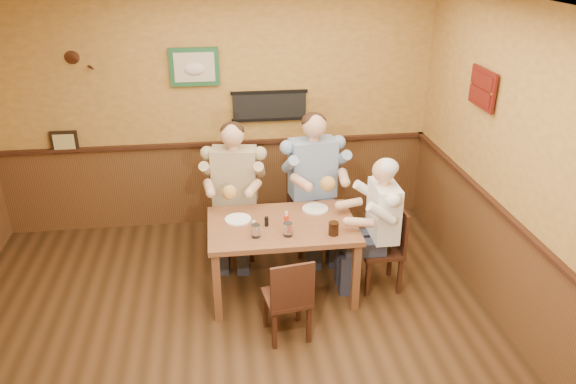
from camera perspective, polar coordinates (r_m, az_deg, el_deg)
The scene contains 17 objects.
room at distance 4.24m, azimuth -5.31°, elevation 3.04°, with size 5.02×5.03×2.81m.
dining_table at distance 5.36m, azimuth -0.60°, elevation -4.10°, with size 1.40×0.90×0.75m.
chair_back_left at distance 6.11m, azimuth -5.29°, elevation -2.28°, with size 0.44×0.44×0.96m, color #3C1F13, non-canonical shape.
chair_back_right at distance 6.19m, azimuth 2.44°, elevation -1.62°, with size 0.46×0.46×1.00m, color #3C1F13, non-canonical shape.
chair_right_end at distance 5.62m, azimuth 9.40°, elevation -5.64°, with size 0.40×0.40×0.86m, color #3C1F13, non-canonical shape.
chair_near_side at distance 4.92m, azimuth -0.11°, elevation -10.47°, with size 0.38×0.38×0.82m, color #3C1F13, non-canonical shape.
diner_tan_shirt at distance 6.02m, azimuth -5.37°, elevation -0.55°, with size 0.63×0.63×1.37m, color tan, non-canonical shape.
diner_blue_polo at distance 6.10m, azimuth 2.47°, elevation 0.17°, with size 0.66×0.66×1.42m, color #7F99BE, non-canonical shape.
diner_white_elder at distance 5.53m, azimuth 9.54°, elevation -3.99°, with size 0.57×0.57×1.23m, color white, non-canonical shape.
water_glass_left at distance 5.07m, azimuth -3.29°, elevation -3.97°, with size 0.08×0.08×0.12m, color silver.
water_glass_mid at distance 5.08m, azimuth -0.01°, elevation -3.83°, with size 0.09×0.09×0.13m, color white.
cola_tumbler at distance 5.12m, azimuth 4.65°, elevation -3.72°, with size 0.09×0.09×0.12m, color black.
hot_sauce_bottle at distance 5.16m, azimuth -0.16°, elevation -3.07°, with size 0.04×0.04×0.17m, color red.
salt_shaker at distance 5.22m, azimuth -3.50°, elevation -3.36°, with size 0.03×0.03×0.08m, color silver.
pepper_shaker at distance 5.26m, azimuth -2.20°, elevation -3.01°, with size 0.04×0.04×0.09m, color black.
plate_far_left at distance 5.40m, azimuth -5.10°, elevation -2.78°, with size 0.25×0.25×0.02m, color white.
plate_far_right at distance 5.59m, azimuth 2.78°, elevation -1.71°, with size 0.26×0.26×0.02m, color silver.
Camera 1 is at (0.01, -3.76, 3.25)m, focal length 35.00 mm.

